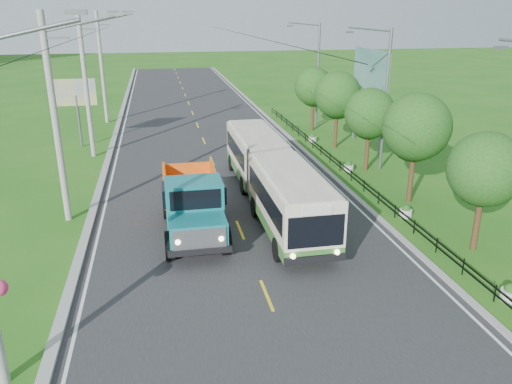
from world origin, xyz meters
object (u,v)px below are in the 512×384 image
object	(u,v)px
streetlight_mid	(384,95)
billboard_left	(76,97)
tree_third	(416,130)
dump_truck	(193,200)
tree_fourth	(370,116)
tree_fifth	(338,97)
tree_back	(314,88)
planter_far	(312,138)
pole_far	(102,67)
pole_mid	(86,85)
pole_near	(56,120)
tree_second	(484,172)
planter_mid	(349,167)
streetlight_far	(316,71)
bus	(271,173)
billboard_right	(370,76)
planter_front	(510,293)
planter_near	(406,212)

from	to	relation	value
streetlight_mid	billboard_left	world-z (taller)	streetlight_mid
tree_third	dump_truck	bearing A→B (deg)	-170.42
streetlight_mid	dump_truck	xyz separation A→B (m)	(-12.83, -7.89, -3.23)
tree_fourth	tree_third	bearing A→B (deg)	-90.00
tree_fifth	tree_back	world-z (taller)	tree_fifth
tree_back	streetlight_mid	size ratio (longest dim) A/B	0.61
tree_fourth	planter_far	distance (m)	8.62
tree_third	pole_far	bearing A→B (deg)	126.09
dump_truck	pole_mid	bearing A→B (deg)	112.31
pole_near	tree_second	bearing A→B (deg)	-20.74
planter_mid	dump_truck	distance (m)	13.44
streetlight_far	pole_near	bearing A→B (deg)	-134.86
tree_fifth	bus	distance (m)	13.69
streetlight_far	planter_far	bearing A→B (deg)	-108.80
streetlight_mid	billboard_right	size ratio (longest dim) A/B	1.24
tree_fourth	streetlight_far	xyz separation A→B (m)	(0.79, 13.86, 1.32)
planter_front	dump_truck	size ratio (longest dim) A/B	0.10
tree_third	billboard_left	size ratio (longest dim) A/B	1.15
pole_far	tree_second	size ratio (longest dim) A/B	1.89
planter_mid	billboard_right	size ratio (longest dim) A/B	0.09
streetlight_far	pole_mid	bearing A→B (deg)	-159.68
pole_near	tree_back	world-z (taller)	pole_near
streetlight_far	tree_fifth	bearing A→B (deg)	-95.71
tree_back	dump_truck	distance (m)	23.46
streetlight_mid	dump_truck	world-z (taller)	streetlight_mid
tree_third	planter_far	bearing A→B (deg)	95.18
tree_third	planter_front	bearing A→B (deg)	-97.06
planter_far	dump_truck	world-z (taller)	dump_truck
planter_front	planter_near	xyz separation A→B (m)	(0.00, 8.00, 0.00)
billboard_left	tree_fifth	bearing A→B (deg)	-11.28
pole_far	tree_third	distance (m)	30.78
planter_front	bus	world-z (taller)	bus
billboard_left	streetlight_far	bearing A→B (deg)	11.23
tree_fourth	tree_back	bearing A→B (deg)	90.00
pole_near	streetlight_far	bearing A→B (deg)	45.14
pole_near	streetlight_far	size ratio (longest dim) A/B	1.10
tree_third	bus	world-z (taller)	tree_third
pole_mid	streetlight_far	size ratio (longest dim) A/B	1.10
billboard_left	tree_third	bearing A→B (deg)	-39.33
pole_far	dump_truck	size ratio (longest dim) A/B	1.42
streetlight_mid	pole_far	bearing A→B (deg)	134.86
tree_fourth	billboard_right	bearing A→B (deg)	67.36
tree_third	dump_truck	size ratio (longest dim) A/B	0.85
pole_near	pole_mid	size ratio (longest dim) A/B	1.00
tree_fourth	streetlight_mid	distance (m)	1.54
pole_mid	planter_far	world-z (taller)	pole_mid
planter_front	billboard_right	xyz separation A→B (m)	(3.70, 22.00, 5.06)
streetlight_mid	dump_truck	distance (m)	15.41
streetlight_mid	tree_back	bearing A→B (deg)	93.70
pole_near	tree_back	xyz separation A→B (m)	(18.12, 17.14, -1.44)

